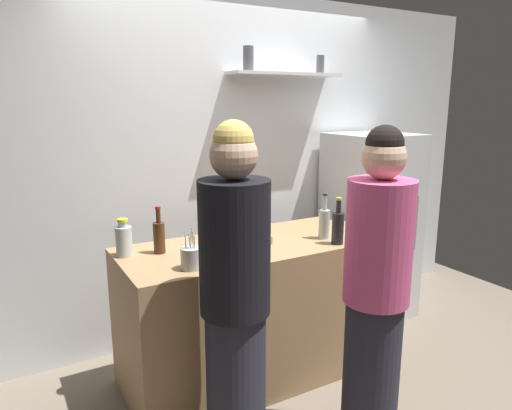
# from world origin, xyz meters

# --- Properties ---
(ground_plane) EXTENTS (5.28, 5.28, 0.00)m
(ground_plane) POSITION_xyz_m (0.00, 0.00, 0.00)
(ground_plane) COLOR #726656
(back_wall_assembly) EXTENTS (4.80, 0.32, 2.60)m
(back_wall_assembly) POSITION_xyz_m (0.00, 1.25, 1.30)
(back_wall_assembly) COLOR white
(back_wall_assembly) RESTS_ON ground
(refrigerator) EXTENTS (0.63, 0.66, 1.55)m
(refrigerator) POSITION_xyz_m (1.10, 0.85, 0.78)
(refrigerator) COLOR silver
(refrigerator) RESTS_ON ground
(counter) EXTENTS (1.74, 0.73, 0.92)m
(counter) POSITION_xyz_m (-0.22, 0.49, 0.46)
(counter) COLOR #9E7A51
(counter) RESTS_ON ground
(baking_pan) EXTENTS (0.34, 0.24, 0.05)m
(baking_pan) POSITION_xyz_m (-0.31, 0.53, 0.95)
(baking_pan) COLOR gray
(baking_pan) RESTS_ON counter
(utensil_holder) EXTENTS (0.11, 0.11, 0.22)m
(utensil_holder) POSITION_xyz_m (-0.76, 0.25, 0.98)
(utensil_holder) COLOR #B2B2B7
(utensil_holder) RESTS_ON counter
(wine_bottle_amber_glass) EXTENTS (0.07, 0.07, 0.29)m
(wine_bottle_amber_glass) POSITION_xyz_m (-0.82, 0.60, 1.03)
(wine_bottle_amber_glass) COLOR #472814
(wine_bottle_amber_glass) RESTS_ON counter
(wine_bottle_pale_glass) EXTENTS (0.07, 0.07, 0.31)m
(wine_bottle_pale_glass) POSITION_xyz_m (0.22, 0.36, 1.03)
(wine_bottle_pale_glass) COLOR #B2BFB2
(wine_bottle_pale_glass) RESTS_ON counter
(wine_bottle_dark_glass) EXTENTS (0.08, 0.08, 0.30)m
(wine_bottle_dark_glass) POSITION_xyz_m (0.22, 0.22, 1.03)
(wine_bottle_dark_glass) COLOR black
(wine_bottle_dark_glass) RESTS_ON counter
(water_bottle_plastic) EXTENTS (0.10, 0.10, 0.23)m
(water_bottle_plastic) POSITION_xyz_m (-1.02, 0.64, 1.02)
(water_bottle_plastic) COLOR silver
(water_bottle_plastic) RESTS_ON counter
(person_pink_top) EXTENTS (0.34, 0.34, 1.71)m
(person_pink_top) POSITION_xyz_m (0.01, -0.36, 0.85)
(person_pink_top) COLOR #262633
(person_pink_top) RESTS_ON ground
(person_blonde) EXTENTS (0.34, 0.34, 1.74)m
(person_blonde) POSITION_xyz_m (-0.69, -0.14, 0.87)
(person_blonde) COLOR #262633
(person_blonde) RESTS_ON ground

